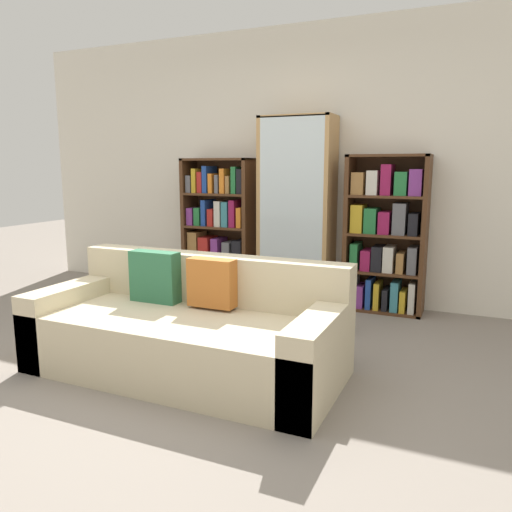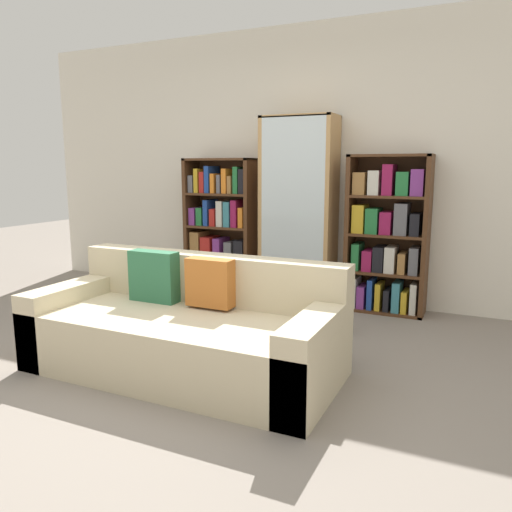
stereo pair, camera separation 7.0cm
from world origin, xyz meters
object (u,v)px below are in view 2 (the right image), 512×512
(bookshelf_left, at_px, (222,229))
(display_cabinet, at_px, (299,212))
(bookshelf_right, at_px, (387,237))
(couch, at_px, (186,331))
(wine_bottle, at_px, (344,316))

(bookshelf_left, xyz_separation_m, display_cabinet, (0.87, -0.02, 0.22))
(bookshelf_right, bearing_deg, display_cabinet, -178.98)
(couch, xyz_separation_m, bookshelf_right, (0.93, 1.94, 0.43))
(wine_bottle, bearing_deg, couch, -123.22)
(bookshelf_left, height_order, wine_bottle, bookshelf_left)
(bookshelf_left, bearing_deg, display_cabinet, -1.01)
(couch, xyz_separation_m, display_cabinet, (0.08, 1.93, 0.63))
(bookshelf_right, bearing_deg, couch, -115.58)
(bookshelf_left, relative_size, display_cabinet, 0.78)
(couch, bearing_deg, bookshelf_right, 64.42)
(couch, distance_m, display_cabinet, 2.03)
(display_cabinet, xyz_separation_m, bookshelf_right, (0.85, 0.02, -0.20))
(bookshelf_left, xyz_separation_m, bookshelf_right, (1.73, -0.00, 0.02))
(bookshelf_left, relative_size, bookshelf_right, 0.98)
(bookshelf_left, xyz_separation_m, wine_bottle, (1.56, -0.78, -0.54))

